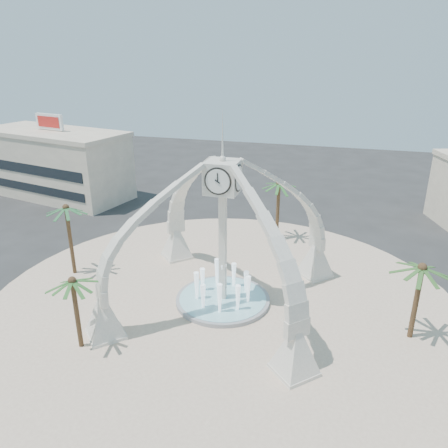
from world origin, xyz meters
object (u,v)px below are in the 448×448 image
(palm_east, at_px, (422,268))
(palm_south, at_px, (72,282))
(clock_tower, at_px, (223,232))
(palm_west, at_px, (66,209))
(fountain, at_px, (223,299))
(palm_north, at_px, (279,184))

(palm_east, bearing_deg, palm_south, -160.96)
(clock_tower, height_order, palm_south, clock_tower)
(clock_tower, height_order, palm_west, clock_tower)
(clock_tower, bearing_deg, palm_west, 176.27)
(clock_tower, xyz_separation_m, palm_east, (14.87, -0.78, -0.72))
(palm_west, height_order, palm_south, palm_west)
(fountain, relative_size, palm_south, 1.31)
(clock_tower, distance_m, palm_north, 14.92)
(palm_east, bearing_deg, palm_north, 129.53)
(palm_north, relative_size, palm_south, 1.21)
(palm_east, distance_m, palm_west, 30.18)
(clock_tower, bearing_deg, palm_east, -3.01)
(palm_east, height_order, palm_north, palm_north)
(palm_east, relative_size, palm_south, 1.09)
(palm_west, bearing_deg, fountain, -3.73)
(palm_north, bearing_deg, palm_west, -141.42)
(clock_tower, relative_size, palm_west, 2.41)
(clock_tower, relative_size, palm_east, 2.71)
(palm_west, xyz_separation_m, palm_south, (7.11, -9.72, -1.28))
(palm_west, distance_m, palm_south, 12.11)
(fountain, distance_m, palm_north, 16.15)
(fountain, xyz_separation_m, palm_south, (-8.13, -8.72, 5.05))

